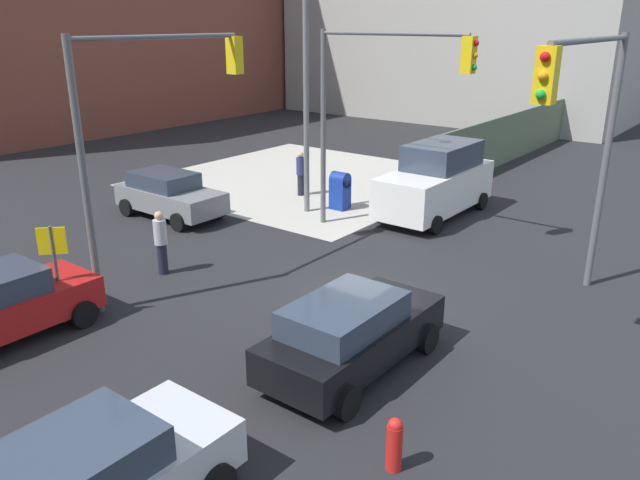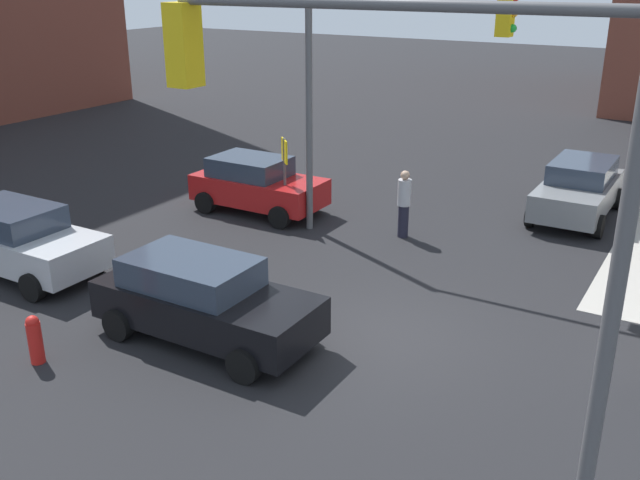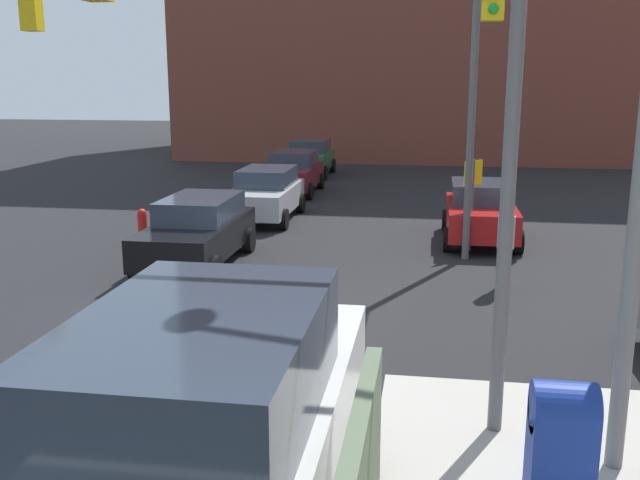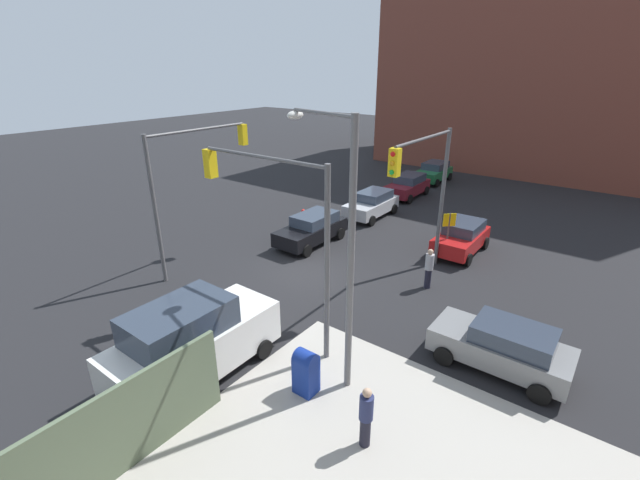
# 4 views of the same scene
# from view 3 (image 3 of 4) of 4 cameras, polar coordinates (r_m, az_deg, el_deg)

# --- Properties ---
(ground_plane) EXTENTS (120.00, 120.00, 0.00)m
(ground_plane) POSITION_cam_3_polar(r_m,az_deg,el_deg) (14.34, -6.04, -5.21)
(ground_plane) COLOR black
(traffic_signal_nw_corner) EXTENTS (5.34, 0.36, 6.50)m
(traffic_signal_nw_corner) POSITION_cam_3_polar(r_m,az_deg,el_deg) (15.66, 12.60, 13.26)
(traffic_signal_nw_corner) COLOR #59595B
(traffic_signal_nw_corner) RESTS_ON ground
(traffic_signal_ne_corner) EXTENTS (0.36, 5.42, 6.50)m
(traffic_signal_ne_corner) POSITION_cam_3_polar(r_m,az_deg,el_deg) (8.74, 1.41, 14.17)
(traffic_signal_ne_corner) COLOR #59595B
(traffic_signal_ne_corner) RESTS_ON ground
(street_lamp_corner) EXTENTS (0.95, 2.61, 8.00)m
(street_lamp_corner) POSITION_cam_3_polar(r_m,az_deg,el_deg) (8.27, 22.58, 13.82)
(street_lamp_corner) COLOR slate
(street_lamp_corner) RESTS_ON ground
(warning_sign_two_way) EXTENTS (0.48, 0.48, 2.40)m
(warning_sign_two_way) POSITION_cam_3_polar(r_m,az_deg,el_deg) (18.80, 12.10, 4.03)
(warning_sign_two_way) COLOR #4C4C4C
(warning_sign_two_way) RESTS_ON ground
(mailbox_blue) EXTENTS (0.56, 0.64, 1.43)m
(mailbox_blue) POSITION_cam_3_polar(r_m,az_deg,el_deg) (7.99, 18.74, -15.15)
(mailbox_blue) COLOR navy
(mailbox_blue) RESTS_ON ground
(fire_hydrant) EXTENTS (0.26, 0.26, 0.94)m
(fire_hydrant) POSITION_cam_3_polar(r_m,az_deg,el_deg) (20.15, -14.01, 1.17)
(fire_hydrant) COLOR red
(fire_hydrant) RESTS_ON ground
(sedan_maroon) EXTENTS (4.07, 2.02, 1.62)m
(sedan_maroon) POSITION_cam_3_polar(r_m,az_deg,el_deg) (28.04, -2.17, 5.48)
(sedan_maroon) COLOR maroon
(sedan_maroon) RESTS_ON ground
(coupe_green) EXTENTS (3.94, 2.02, 1.62)m
(coupe_green) POSITION_cam_3_polar(r_m,az_deg,el_deg) (33.18, -0.82, 6.63)
(coupe_green) COLOR #1E6638
(coupe_green) RESTS_ON ground
(sedan_red) EXTENTS (3.86, 2.02, 1.62)m
(sedan_red) POSITION_cam_3_polar(r_m,az_deg,el_deg) (20.13, 12.71, 2.26)
(sedan_red) COLOR #B21919
(sedan_red) RESTS_ON ground
(hatchback_silver) EXTENTS (4.14, 2.02, 1.62)m
(hatchback_silver) POSITION_cam_3_polar(r_m,az_deg,el_deg) (22.76, -4.39, 3.74)
(hatchback_silver) COLOR #B7BABF
(hatchback_silver) RESTS_ON ground
(coupe_black) EXTENTS (4.40, 2.02, 1.62)m
(coupe_black) POSITION_cam_3_polar(r_m,az_deg,el_deg) (17.40, -9.77, 0.77)
(coupe_black) COLOR black
(coupe_black) RESTS_ON ground
(van_white_delivery) EXTENTS (5.40, 2.32, 2.62)m
(van_white_delivery) POSITION_cam_3_polar(r_m,az_deg,el_deg) (6.54, -8.40, -16.03)
(van_white_delivery) COLOR white
(van_white_delivery) RESTS_ON ground
(pedestrian_crossing) EXTENTS (0.36, 0.36, 1.83)m
(pedestrian_crossing) POSITION_cam_3_polar(r_m,az_deg,el_deg) (15.64, 14.61, -0.39)
(pedestrian_crossing) COLOR #B2B2B7
(pedestrian_crossing) RESTS_ON ground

